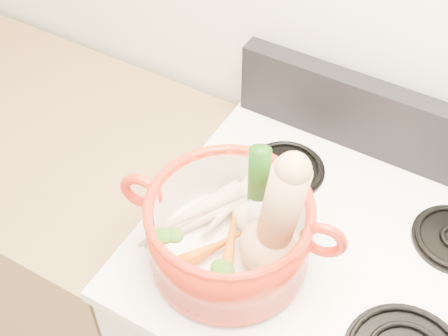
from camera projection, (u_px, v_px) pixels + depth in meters
The scene contains 19 objects.
wall_back at pixel (437, 15), 1.19m from camera, with size 3.50×0.02×2.60m, color silver.
cooktop at pixel (339, 255), 1.26m from camera, with size 0.78×0.67×0.03m, color white.
control_backsplash at pixel (400, 128), 1.35m from camera, with size 0.76×0.05×0.18m, color black.
counter_left at pixel (5, 202), 1.98m from camera, with size 1.36×0.65×0.90m, color olive.
burner_front_left at pixel (218, 267), 1.21m from camera, with size 0.22×0.22×0.02m, color black.
burner_back_left at pixel (286, 168), 1.38m from camera, with size 0.17×0.17×0.02m, color black.
dutch_oven at pixel (229, 232), 1.16m from camera, with size 0.31×0.31×0.15m, color #B7230F.
pot_handle_left at pixel (141, 191), 1.16m from camera, with size 0.09×0.09×0.02m, color #B7230F.
pot_handle_right at pixel (324, 240), 1.09m from camera, with size 0.09×0.09×0.02m, color #B7230F.
squash at pixel (270, 217), 1.07m from camera, with size 0.12×0.12×0.28m, color tan, non-canonical shape.
leek at pixel (259, 192), 1.12m from camera, with size 0.04×0.04×0.25m, color silver.
ginger at pixel (251, 220), 1.21m from camera, with size 0.09×0.06×0.05m, color #DAC486.
parsnip_0 at pixel (196, 220), 1.21m from camera, with size 0.04×0.04×0.23m, color beige.
parsnip_1 at pixel (185, 218), 1.20m from camera, with size 0.04×0.04×0.20m, color beige.
parsnip_2 at pixel (231, 203), 1.22m from camera, with size 0.04×0.04×0.18m, color beige.
parsnip_3 at pixel (198, 209), 1.20m from camera, with size 0.04×0.04×0.19m, color beige.
carrot_0 at pixel (210, 251), 1.16m from camera, with size 0.03×0.03×0.14m, color #D4480A.
carrot_1 at pixel (197, 255), 1.15m from camera, with size 0.03×0.03×0.14m, color #CF560A.
carrot_2 at pixel (229, 256), 1.14m from camera, with size 0.03×0.03×0.17m, color #CC5E0A.
Camera 1 is at (0.16, 0.66, 1.98)m, focal length 50.00 mm.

